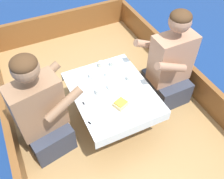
% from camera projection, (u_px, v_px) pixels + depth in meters
% --- Properties ---
extents(ground_plane, '(60.00, 60.00, 0.00)m').
position_uv_depth(ground_plane, '(108.00, 124.00, 2.78)').
color(ground_plane, navy).
extents(boat_deck, '(1.96, 3.10, 0.24)m').
position_uv_depth(boat_deck, '(108.00, 118.00, 2.69)').
color(boat_deck, '#A87F4C').
rests_on(boat_deck, ground_plane).
extents(gunwale_port, '(0.06, 3.10, 0.30)m').
position_uv_depth(gunwale_port, '(11.00, 136.00, 2.21)').
color(gunwale_port, brown).
rests_on(gunwale_port, boat_deck).
extents(gunwale_starboard, '(0.06, 3.10, 0.30)m').
position_uv_depth(gunwale_starboard, '(185.00, 73.00, 2.77)').
color(gunwale_starboard, brown).
rests_on(gunwale_starboard, boat_deck).
extents(bow_coaming, '(1.84, 0.06, 0.35)m').
position_uv_depth(bow_coaming, '(62.00, 24.00, 3.42)').
color(bow_coaming, brown).
rests_on(bow_coaming, boat_deck).
extents(cockpit_table, '(0.70, 0.86, 0.39)m').
position_uv_depth(cockpit_table, '(112.00, 94.00, 2.29)').
color(cockpit_table, '#B2B2B7').
rests_on(cockpit_table, boat_deck).
extents(person_port, '(0.58, 0.52, 1.01)m').
position_uv_depth(person_port, '(41.00, 114.00, 2.06)').
color(person_port, '#333847').
rests_on(person_port, boat_deck).
extents(person_starboard, '(0.53, 0.44, 1.01)m').
position_uv_depth(person_starboard, '(169.00, 67.00, 2.46)').
color(person_starboard, '#333847').
rests_on(person_starboard, boat_deck).
extents(plate_sandwich, '(0.18, 0.18, 0.01)m').
position_uv_depth(plate_sandwich, '(120.00, 106.00, 2.13)').
color(plate_sandwich, silver).
rests_on(plate_sandwich, cockpit_table).
extents(plate_bread, '(0.22, 0.22, 0.01)m').
position_uv_depth(plate_bread, '(137.00, 94.00, 2.23)').
color(plate_bread, silver).
rests_on(plate_bread, cockpit_table).
extents(sandwich, '(0.14, 0.13, 0.05)m').
position_uv_depth(sandwich, '(121.00, 104.00, 2.11)').
color(sandwich, '#E0BC7F').
rests_on(sandwich, plate_sandwich).
extents(bowl_port_near, '(0.12, 0.12, 0.04)m').
position_uv_depth(bowl_port_near, '(111.00, 74.00, 2.39)').
color(bowl_port_near, silver).
rests_on(bowl_port_near, cockpit_table).
extents(bowl_starboard_near, '(0.14, 0.14, 0.04)m').
position_uv_depth(bowl_starboard_near, '(96.00, 74.00, 2.38)').
color(bowl_starboard_near, silver).
rests_on(bowl_starboard_near, cockpit_table).
extents(bowl_center_far, '(0.14, 0.14, 0.04)m').
position_uv_depth(bowl_center_far, '(115.00, 86.00, 2.28)').
color(bowl_center_far, silver).
rests_on(bowl_center_far, cockpit_table).
extents(coffee_cup_port, '(0.10, 0.07, 0.06)m').
position_uv_depth(coffee_cup_port, '(100.00, 91.00, 2.22)').
color(coffee_cup_port, silver).
rests_on(coffee_cup_port, cockpit_table).
extents(coffee_cup_starboard, '(0.10, 0.07, 0.07)m').
position_uv_depth(coffee_cup_starboard, '(114.00, 63.00, 2.47)').
color(coffee_cup_starboard, silver).
rests_on(coffee_cup_starboard, cockpit_table).
extents(coffee_cup_center, '(0.10, 0.07, 0.05)m').
position_uv_depth(coffee_cup_center, '(131.00, 78.00, 2.34)').
color(coffee_cup_center, silver).
rests_on(coffee_cup_center, cockpit_table).
extents(tin_can, '(0.07, 0.07, 0.05)m').
position_uv_depth(tin_can, '(101.00, 64.00, 2.47)').
color(tin_can, silver).
rests_on(tin_can, cockpit_table).
extents(utensil_fork_port, '(0.04, 0.17, 0.00)m').
position_uv_depth(utensil_fork_port, '(86.00, 107.00, 2.13)').
color(utensil_fork_port, silver).
rests_on(utensil_fork_port, cockpit_table).
extents(utensil_fork_starboard, '(0.07, 0.17, 0.00)m').
position_uv_depth(utensil_fork_starboard, '(94.00, 127.00, 1.99)').
color(utensil_fork_starboard, silver).
rests_on(utensil_fork_starboard, cockpit_table).
extents(utensil_knife_starboard, '(0.12, 0.14, 0.00)m').
position_uv_depth(utensil_knife_starboard, '(88.00, 89.00, 2.28)').
color(utensil_knife_starboard, silver).
rests_on(utensil_knife_starboard, cockpit_table).
extents(utensil_spoon_starboard, '(0.17, 0.06, 0.01)m').
position_uv_depth(utensil_spoon_starboard, '(121.00, 71.00, 2.44)').
color(utensil_spoon_starboard, silver).
rests_on(utensil_spoon_starboard, cockpit_table).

